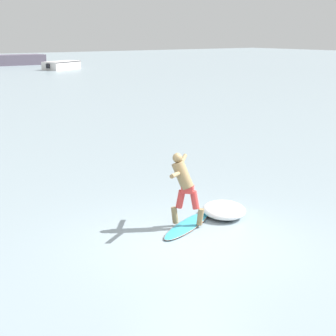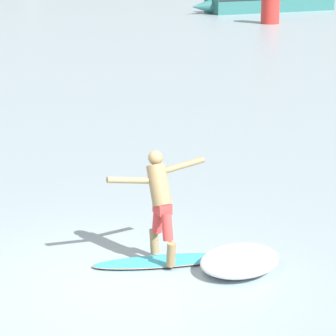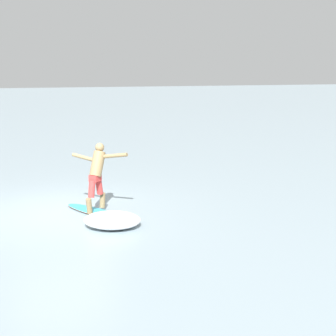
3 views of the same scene
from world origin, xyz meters
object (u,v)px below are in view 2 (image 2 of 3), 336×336
Objects in this scene: surfboard at (165,261)px; channel_marker_buoy at (270,6)px; surfer at (160,197)px; small_boat_offshore at (266,3)px.

channel_marker_buoy reaches higher than surfboard.
surfboard is 31.65m from channel_marker_buoy.
channel_marker_buoy is at bearing 96.58° from surfer.
small_boat_offshore is at bearing 97.46° from surfer.
channel_marker_buoy is (-3.71, 31.42, 0.85)m from surfboard.
surfboard is at bearing -82.41° from small_boat_offshore.
channel_marker_buoy is at bearing -78.24° from small_boat_offshore.
surfer is 38.00m from small_boat_offshore.
surfboard is 38.06m from small_boat_offshore.
surfer is 31.57m from channel_marker_buoy.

